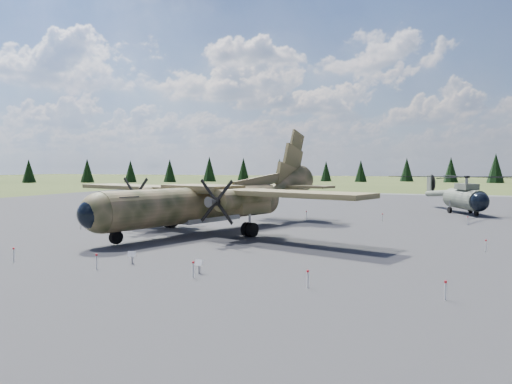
% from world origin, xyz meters
% --- Properties ---
extents(ground, '(500.00, 500.00, 0.00)m').
position_xyz_m(ground, '(0.00, 0.00, 0.00)').
color(ground, '#525D29').
rests_on(ground, ground).
extents(apron, '(120.00, 120.00, 0.04)m').
position_xyz_m(apron, '(0.00, 10.00, 0.00)').
color(apron, slate).
rests_on(apron, ground).
extents(transport_plane, '(30.34, 27.02, 10.17)m').
position_xyz_m(transport_plane, '(-5.08, 3.24, 2.92)').
color(transport_plane, '#363D21').
rests_on(transport_plane, ground).
extents(helicopter_near, '(23.54, 23.54, 4.54)m').
position_xyz_m(helicopter_near, '(16.08, 28.00, 3.22)').
color(helicopter_near, slate).
rests_on(helicopter_near, ground).
extents(info_placard_left, '(0.51, 0.32, 0.74)m').
position_xyz_m(info_placard_left, '(-3.08, -11.52, 0.49)').
color(info_placard_left, gray).
rests_on(info_placard_left, ground).
extents(info_placard_right, '(0.51, 0.29, 0.75)m').
position_xyz_m(info_placard_right, '(1.81, -12.51, 0.50)').
color(info_placard_right, gray).
rests_on(info_placard_right, ground).
extents(barrier_fence, '(33.12, 29.62, 0.85)m').
position_xyz_m(barrier_fence, '(-0.46, -0.08, 0.51)').
color(barrier_fence, white).
rests_on(barrier_fence, ground).
extents(treeline, '(317.10, 318.89, 10.99)m').
position_xyz_m(treeline, '(14.29, -3.35, 4.68)').
color(treeline, black).
rests_on(treeline, ground).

